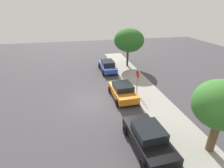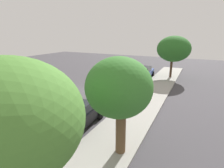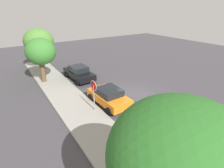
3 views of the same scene
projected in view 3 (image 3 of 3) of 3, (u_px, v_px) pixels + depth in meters
name	position (u px, v px, depth m)	size (l,w,h in m)	color
ground_plane	(135.00, 95.00, 16.08)	(60.00, 60.00, 0.00)	#423F44
sidewalk_curb	(80.00, 112.00, 13.31)	(32.00, 2.96, 0.14)	#9E9B93
stop_sign	(94.00, 91.00, 12.83)	(0.80, 0.08, 2.58)	gray
parked_car_orange	(109.00, 96.00, 14.28)	(4.05, 2.21, 1.44)	orange
parked_car_black	(79.00, 73.00, 19.33)	(4.45, 2.28, 1.50)	black
parked_car_blue	(192.00, 157.00, 8.48)	(4.38, 2.00, 1.47)	#2D479E
street_tree_near_corner	(181.00, 155.00, 4.70)	(4.08, 4.08, 5.36)	#422D1E
street_tree_mid_block	(39.00, 41.00, 21.09)	(3.53, 3.53, 5.15)	#513823
street_tree_far	(41.00, 52.00, 17.46)	(2.97, 2.97, 4.69)	brown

